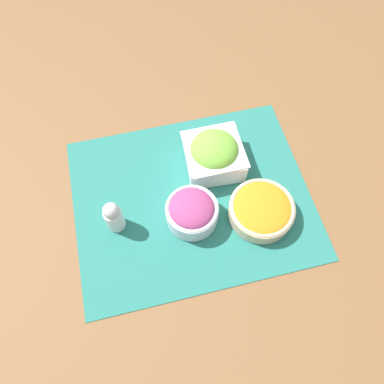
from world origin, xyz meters
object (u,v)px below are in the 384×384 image
Objects in this scene: pepper_shaker at (114,216)px; lettuce_bowl at (214,153)px; carrot_bowl at (262,209)px; onion_bowl at (192,211)px.

lettuce_bowl is at bearing -157.11° from pepper_shaker.
onion_bowl reaches higher than carrot_bowl.
lettuce_bowl is 0.19m from carrot_bowl.
onion_bowl is at bearing 56.87° from lettuce_bowl.
lettuce_bowl is 0.17m from onion_bowl.
lettuce_bowl is 1.20× the size of onion_bowl.
pepper_shaker is (0.18, -0.03, 0.01)m from onion_bowl.
pepper_shaker reaches higher than onion_bowl.
onion_bowl is (0.09, 0.14, -0.01)m from lettuce_bowl.
onion_bowl is 1.27× the size of pepper_shaker.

